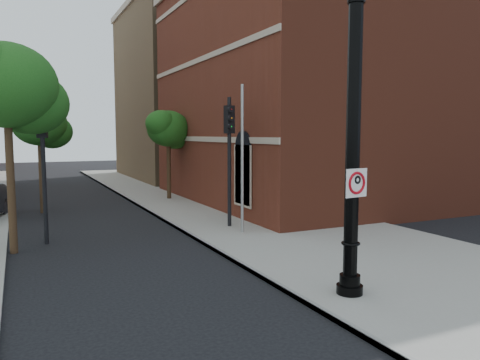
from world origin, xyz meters
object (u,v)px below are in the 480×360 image
lamppost (353,155)px  traffic_signal_right (229,141)px  no_parking_sign (357,183)px  traffic_signal_left (43,146)px

lamppost → traffic_signal_right: bearing=84.8°
no_parking_sign → traffic_signal_right: traffic_signal_right is taller
lamppost → no_parking_sign: size_ratio=11.19×
no_parking_sign → traffic_signal_left: 10.74m
lamppost → no_parking_sign: bearing=-97.0°
traffic_signal_right → lamppost: bearing=-106.8°
lamppost → traffic_signal_right: lamppost is taller
no_parking_sign → lamppost: bearing=75.4°
no_parking_sign → traffic_signal_right: (0.79, 8.56, 0.80)m
traffic_signal_left → traffic_signal_right: 6.71m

